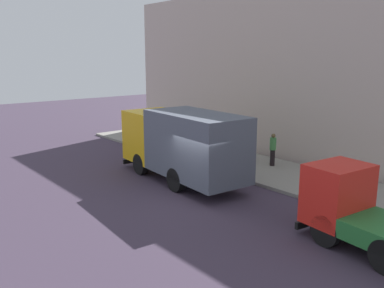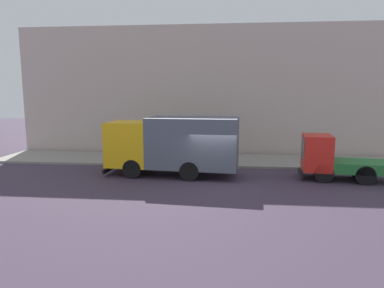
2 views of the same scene
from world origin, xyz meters
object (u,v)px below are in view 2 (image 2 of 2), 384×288
at_px(pedestrian_standing, 203,144).
at_px(pedestrian_third, 183,145).
at_px(large_utility_truck, 173,143).
at_px(pedestrian_walking, 171,144).
at_px(small_flatbed_truck, 334,159).
at_px(street_sign_post, 184,142).

relative_size(pedestrian_standing, pedestrian_third, 1.03).
height_order(large_utility_truck, pedestrian_walking, large_utility_truck).
relative_size(small_flatbed_truck, street_sign_post, 2.08).
bearing_deg(small_flatbed_truck, pedestrian_walking, 69.76).
relative_size(pedestrian_walking, street_sign_post, 0.71).
xyz_separation_m(pedestrian_standing, street_sign_post, (-2.40, 1.05, 0.49)).
relative_size(pedestrian_standing, street_sign_post, 0.72).
bearing_deg(large_utility_truck, pedestrian_standing, -10.51).
xyz_separation_m(large_utility_truck, small_flatbed_truck, (-0.04, -8.69, -0.72)).
xyz_separation_m(small_flatbed_truck, pedestrian_standing, (4.94, 7.37, -0.06)).
bearing_deg(pedestrian_third, pedestrian_walking, -115.10).
height_order(large_utility_truck, pedestrian_third, large_utility_truck).
relative_size(large_utility_truck, street_sign_post, 3.22).
bearing_deg(pedestrian_third, street_sign_post, -2.97).
distance_m(small_flatbed_truck, pedestrian_walking, 10.78).
relative_size(pedestrian_walking, pedestrian_standing, 0.99).
height_order(large_utility_truck, pedestrian_standing, large_utility_truck).
distance_m(large_utility_truck, pedestrian_walking, 4.98).
distance_m(pedestrian_standing, pedestrian_third, 1.41).
relative_size(small_flatbed_truck, pedestrian_third, 2.99).
distance_m(small_flatbed_truck, pedestrian_third, 9.91).
distance_m(large_utility_truck, street_sign_post, 2.53).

